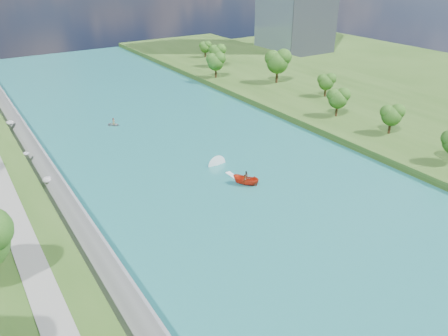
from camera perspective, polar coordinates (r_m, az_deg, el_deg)
ground at (r=61.99m, az=8.99°, el=-7.77°), size 260.00×260.00×0.00m
river_water at (r=75.73m, az=-0.96°, el=-0.71°), size 55.00×240.00×0.10m
berm_east at (r=108.01m, az=22.04°, el=6.14°), size 44.00×240.00×1.50m
riprap_bank at (r=66.00m, az=-20.04°, el=-5.09°), size 3.84×236.00×4.22m
riverside_path at (r=65.19m, az=-26.08°, el=-4.90°), size 3.00×200.00×0.10m
trees_east at (r=107.46m, az=12.86°, el=10.16°), size 18.11×138.57×10.93m
motorboat at (r=72.69m, az=2.26°, el=-1.24°), size 4.02×19.04×2.06m
raft at (r=100.15m, az=-14.20°, el=5.62°), size 3.24×3.34×1.67m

